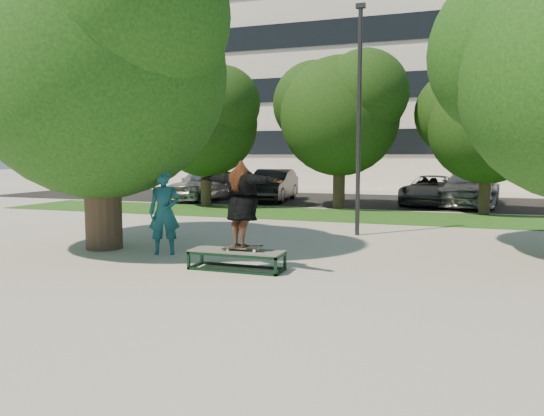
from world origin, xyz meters
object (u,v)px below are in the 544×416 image
at_px(lamppost, 359,118).
at_px(car_grey, 431,190).
at_px(tree_left, 98,56).
at_px(grind_box, 237,260).
at_px(bystander, 164,212).
at_px(car_silver_a, 205,184).
at_px(car_silver_b, 471,187).
at_px(car_dark, 273,185).

distance_m(lamppost, car_grey, 10.24).
distance_m(tree_left, lamppost, 6.70).
bearing_deg(grind_box, bystander, 155.61).
relative_size(car_silver_a, car_silver_b, 0.86).
bearing_deg(grind_box, car_grey, 79.04).
bearing_deg(car_silver_a, tree_left, -69.87).
bearing_deg(bystander, car_grey, 44.37).
xyz_separation_m(tree_left, grind_box, (3.90, -1.20, -4.23)).
xyz_separation_m(tree_left, car_silver_b, (8.40, 13.82, -3.63)).
bearing_deg(bystander, grind_box, -50.32).
height_order(lamppost, car_silver_a, lamppost).
relative_size(grind_box, bystander, 0.97).
height_order(grind_box, car_grey, car_grey).
xyz_separation_m(bystander, car_grey, (5.00, 13.96, -0.29)).
bearing_deg(bystander, car_silver_a, 86.72).
bearing_deg(tree_left, bystander, -7.78).
distance_m(tree_left, bystander, 3.93).
xyz_separation_m(grind_box, car_grey, (2.89, 14.92, 0.45)).
bearing_deg(car_silver_b, lamppost, -101.59).
xyz_separation_m(lamppost, bystander, (-3.50, -4.15, -2.22)).
height_order(tree_left, car_grey, tree_left).
relative_size(tree_left, bystander, 3.83).
xyz_separation_m(tree_left, car_grey, (6.79, 13.72, -3.78)).
distance_m(car_silver_a, car_grey, 10.36).
xyz_separation_m(lamppost, grind_box, (-1.39, -5.11, -2.96)).
bearing_deg(car_dark, car_silver_a, -171.41).
height_order(lamppost, car_dark, lamppost).
distance_m(grind_box, car_dark, 15.01).
height_order(tree_left, grind_box, tree_left).
bearing_deg(car_grey, car_silver_b, 11.71).
distance_m(lamppost, bystander, 5.87).
height_order(tree_left, car_silver_b, tree_left).
xyz_separation_m(tree_left, car_dark, (-0.35, 13.18, -3.67)).
relative_size(lamppost, car_dark, 1.34).
height_order(bystander, car_silver_b, bystander).
xyz_separation_m(car_silver_a, car_grey, (10.28, 1.31, -0.16)).
xyz_separation_m(grind_box, car_silver_b, (4.50, 15.02, 0.60)).
height_order(tree_left, car_silver_a, tree_left).
distance_m(bystander, car_silver_a, 13.71).
relative_size(lamppost, grind_box, 3.39).
height_order(car_silver_a, car_grey, car_silver_a).
bearing_deg(car_grey, tree_left, -108.10).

